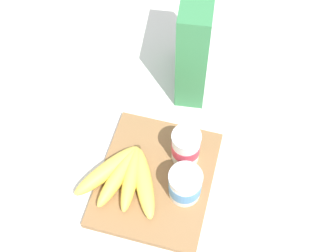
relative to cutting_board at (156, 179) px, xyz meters
name	(u,v)px	position (x,y,z in m)	size (l,w,h in m)	color
ground_plane	(156,180)	(0.00, 0.00, -0.01)	(2.40, 2.40, 0.00)	silver
cutting_board	(156,179)	(0.00, 0.00, 0.00)	(0.30, 0.26, 0.02)	olive
cereal_box	(195,40)	(-0.31, 0.01, 0.14)	(0.19, 0.07, 0.30)	#38844C
yogurt_cup_front	(186,147)	(-0.07, 0.05, 0.06)	(0.07, 0.07, 0.10)	white
yogurt_cup_back	(185,185)	(0.02, 0.07, 0.05)	(0.07, 0.07, 0.09)	white
banana_bunch	(124,176)	(0.02, -0.07, 0.03)	(0.18, 0.21, 0.04)	#EECD50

